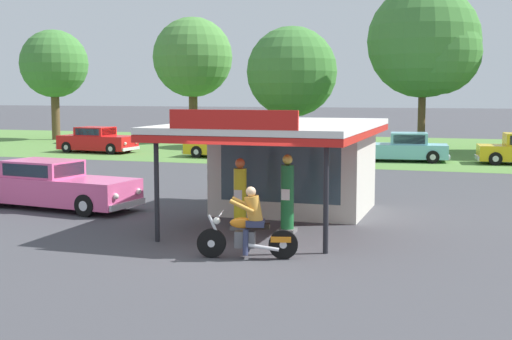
# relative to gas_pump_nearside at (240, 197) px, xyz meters

# --- Properties ---
(ground_plane) EXTENTS (300.00, 300.00, 0.00)m
(ground_plane) POSITION_rel_gas_pump_nearside_xyz_m (0.79, -2.50, -0.86)
(ground_plane) COLOR #424247
(grass_verge_strip) EXTENTS (120.00, 24.00, 0.01)m
(grass_verge_strip) POSITION_rel_gas_pump_nearside_xyz_m (0.79, 27.50, -0.86)
(grass_verge_strip) COLOR #56843D
(grass_verge_strip) RESTS_ON ground
(service_station_kiosk) EXTENTS (5.05, 7.74, 3.21)m
(service_station_kiosk) POSITION_rel_gas_pump_nearside_xyz_m (0.64, 2.82, 0.77)
(service_station_kiosk) COLOR beige
(service_station_kiosk) RESTS_ON ground
(gas_pump_nearside) EXTENTS (0.44, 0.44, 1.89)m
(gas_pump_nearside) POSITION_rel_gas_pump_nearside_xyz_m (0.00, 0.00, 0.00)
(gas_pump_nearside) COLOR slate
(gas_pump_nearside) RESTS_ON ground
(gas_pump_offside) EXTENTS (0.44, 0.44, 2.02)m
(gas_pump_offside) POSITION_rel_gas_pump_nearside_xyz_m (1.28, 0.00, 0.07)
(gas_pump_offside) COLOR slate
(gas_pump_offside) RESTS_ON ground
(motorcycle_with_rider) EXTENTS (2.18, 0.78, 1.58)m
(motorcycle_with_rider) POSITION_rel_gas_pump_nearside_xyz_m (1.22, -2.97, -0.21)
(motorcycle_with_rider) COLOR black
(motorcycle_with_rider) RESTS_ON ground
(featured_classic_sedan) EXTENTS (5.72, 2.47, 1.49)m
(featured_classic_sedan) POSITION_rel_gas_pump_nearside_xyz_m (-6.68, 1.47, -0.18)
(featured_classic_sedan) COLOR #E55993
(featured_classic_sedan) RESTS_ON ground
(parked_car_back_row_centre_right) EXTENTS (5.22, 2.42, 1.51)m
(parked_car_back_row_centre_right) POSITION_rel_gas_pump_nearside_xyz_m (2.14, 19.85, -0.19)
(parked_car_back_row_centre_right) COLOR #7AC6D1
(parked_car_back_row_centre_right) RESTS_ON ground
(parked_car_back_row_right) EXTENTS (4.93, 2.24, 1.54)m
(parked_car_back_row_right) POSITION_rel_gas_pump_nearside_xyz_m (-15.91, 19.70, -0.15)
(parked_car_back_row_right) COLOR red
(parked_car_back_row_right) RESTS_ON ground
(parked_car_back_row_left) EXTENTS (5.50, 2.14, 1.45)m
(parked_car_back_row_left) POSITION_rel_gas_pump_nearside_xyz_m (-7.11, 19.09, -0.18)
(parked_car_back_row_left) COLOR gold
(parked_car_back_row_left) RESTS_ON ground
(tree_oak_far_left) EXTENTS (5.73, 5.73, 8.98)m
(tree_oak_far_left) POSITION_rel_gas_pump_nearside_xyz_m (-13.77, 29.52, 5.22)
(tree_oak_far_left) COLOR brown
(tree_oak_far_left) RESTS_ON ground
(tree_oak_left) EXTENTS (5.97, 5.97, 7.94)m
(tree_oak_left) POSITION_rel_gas_pump_nearside_xyz_m (-5.80, 27.52, 4.01)
(tree_oak_left) COLOR brown
(tree_oak_left) RESTS_ON ground
(tree_oak_right) EXTENTS (5.13, 5.13, 8.33)m
(tree_oak_right) POSITION_rel_gas_pump_nearside_xyz_m (-24.80, 28.91, 4.76)
(tree_oak_right) COLOR brown
(tree_oak_right) RESTS_ON ground
(tree_oak_distant_spare) EXTENTS (6.84, 6.78, 10.05)m
(tree_oak_distant_spare) POSITION_rel_gas_pump_nearside_xyz_m (2.91, 26.17, 5.59)
(tree_oak_distant_spare) COLOR brown
(tree_oak_distant_spare) RESTS_ON ground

